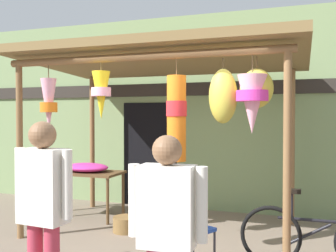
{
  "coord_description": "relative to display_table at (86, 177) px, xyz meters",
  "views": [
    {
      "loc": [
        1.62,
        -4.5,
        1.74
      ],
      "look_at": [
        -0.34,
        1.12,
        1.59
      ],
      "focal_mm": 41.36,
      "sensor_mm": 36.0,
      "label": 1
    }
  ],
  "objects": [
    {
      "name": "parked_bicycle",
      "position": [
        3.67,
        -1.1,
        -0.35
      ],
      "size": [
        1.75,
        0.44,
        0.92
      ],
      "color": "black",
      "rests_on": "ground_plane"
    },
    {
      "name": "shop_facade",
      "position": [
        1.87,
        1.3,
        1.11
      ],
      "size": [
        11.25,
        0.29,
        3.62
      ],
      "color": "#7A9360",
      "rests_on": "ground_plane"
    },
    {
      "name": "flower_heap_on_table",
      "position": [
        0.02,
        -0.02,
        0.17
      ],
      "size": [
        0.79,
        0.55,
        0.15
      ],
      "color": "#D13399",
      "rests_on": "display_table"
    },
    {
      "name": "market_stall_canopy",
      "position": [
        1.66,
        -0.5,
        1.7
      ],
      "size": [
        4.14,
        2.51,
        2.73
      ],
      "color": "brown",
      "rests_on": "ground_plane"
    },
    {
      "name": "wicker_basket_by_table",
      "position": [
        1.0,
        -0.54,
        -0.58
      ],
      "size": [
        0.39,
        0.39,
        0.23
      ],
      "primitive_type": "cylinder",
      "color": "brown",
      "rests_on": "ground_plane"
    },
    {
      "name": "display_table",
      "position": [
        0.0,
        0.0,
        0.0
      ],
      "size": [
        1.22,
        0.67,
        0.79
      ],
      "color": "brown",
      "rests_on": "ground_plane"
    },
    {
      "name": "passerby_at_right",
      "position": [
        1.44,
        -3.07,
        0.31
      ],
      "size": [
        0.59,
        0.25,
        1.7
      ],
      "color": "#B23347",
      "rests_on": "ground_plane"
    },
    {
      "name": "vendor_in_orange",
      "position": [
        2.58,
        -3.17,
        0.25
      ],
      "size": [
        0.59,
        0.24,
        1.6
      ],
      "color": "#B23347",
      "rests_on": "ground_plane"
    },
    {
      "name": "folding_chair",
      "position": [
        2.28,
        -1.6,
        -0.19
      ],
      "size": [
        0.54,
        0.54,
        0.84
      ],
      "color": "#2347A8",
      "rests_on": "ground_plane"
    }
  ]
}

